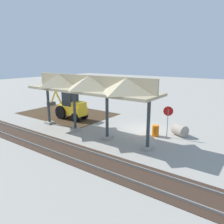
# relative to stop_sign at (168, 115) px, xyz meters

# --- Properties ---
(ground_plane) EXTENTS (120.00, 120.00, 0.00)m
(ground_plane) POSITION_rel_stop_sign_xyz_m (2.42, -0.48, -1.82)
(ground_plane) COLOR #9E998E
(dirt_work_zone) EXTENTS (10.31, 7.00, 0.01)m
(dirt_work_zone) POSITION_rel_stop_sign_xyz_m (12.36, -0.67, -1.82)
(dirt_work_zone) COLOR #42301E
(dirt_work_zone) RESTS_ON ground
(platform_canopy) EXTENTS (11.76, 3.20, 4.90)m
(platform_canopy) POSITION_rel_stop_sign_xyz_m (5.42, 3.13, 2.33)
(platform_canopy) COLOR #9E998E
(platform_canopy) RESTS_ON ground
(rail_tracks) EXTENTS (60.00, 2.58, 0.15)m
(rail_tracks) POSITION_rel_stop_sign_xyz_m (2.42, 6.70, -1.79)
(rail_tracks) COLOR slate
(rail_tracks) RESTS_ON ground
(stop_sign) EXTENTS (0.73, 0.26, 2.52)m
(stop_sign) POSITION_rel_stop_sign_xyz_m (0.00, 0.00, 0.00)
(stop_sign) COLOR gray
(stop_sign) RESTS_ON ground
(backhoe) EXTENTS (5.30, 1.75, 2.82)m
(backhoe) POSITION_rel_stop_sign_xyz_m (10.36, 0.57, -0.56)
(backhoe) COLOR yellow
(backhoe) RESTS_ON ground
(dirt_mound) EXTENTS (4.82, 4.82, 2.04)m
(dirt_mound) POSITION_rel_stop_sign_xyz_m (14.52, -1.92, -1.82)
(dirt_mound) COLOR #42301E
(dirt_mound) RESTS_ON ground
(concrete_pipe) EXTENTS (1.36, 1.32, 0.93)m
(concrete_pipe) POSITION_rel_stop_sign_xyz_m (-0.75, -0.92, -1.36)
(concrete_pipe) COLOR #9E9384
(concrete_pipe) RESTS_ON ground
(traffic_barrel) EXTENTS (0.56, 0.56, 0.90)m
(traffic_barrel) POSITION_rel_stop_sign_xyz_m (0.85, 0.33, -1.37)
(traffic_barrel) COLOR orange
(traffic_barrel) RESTS_ON ground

